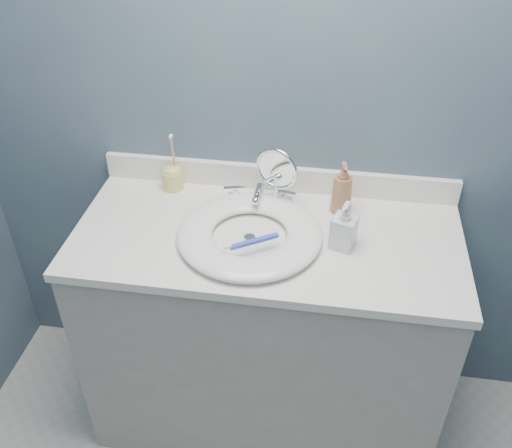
% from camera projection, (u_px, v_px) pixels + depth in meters
% --- Properties ---
extents(back_wall, '(2.20, 0.02, 2.40)m').
position_uv_depth(back_wall, '(280.00, 103.00, 1.81)').
color(back_wall, '#455267').
rests_on(back_wall, ground).
extents(vanity_cabinet, '(1.20, 0.55, 0.85)m').
position_uv_depth(vanity_cabinet, '(265.00, 334.00, 2.06)').
color(vanity_cabinet, '#ABA59C').
rests_on(vanity_cabinet, ground).
extents(countertop, '(1.22, 0.57, 0.03)m').
position_uv_depth(countertop, '(267.00, 238.00, 1.79)').
color(countertop, white).
rests_on(countertop, vanity_cabinet).
extents(backsplash, '(1.22, 0.02, 0.09)m').
position_uv_depth(backsplash, '(278.00, 178.00, 1.97)').
color(backsplash, white).
rests_on(backsplash, countertop).
extents(basin, '(0.45, 0.45, 0.04)m').
position_uv_depth(basin, '(250.00, 234.00, 1.76)').
color(basin, white).
rests_on(basin, countertop).
extents(drain, '(0.04, 0.04, 0.01)m').
position_uv_depth(drain, '(250.00, 238.00, 1.76)').
color(drain, silver).
rests_on(drain, countertop).
extents(faucet, '(0.25, 0.13, 0.07)m').
position_uv_depth(faucet, '(259.00, 196.00, 1.91)').
color(faucet, silver).
rests_on(faucet, countertop).
extents(makeup_mirror, '(0.14, 0.08, 0.22)m').
position_uv_depth(makeup_mirror, '(276.00, 176.00, 1.84)').
color(makeup_mirror, silver).
rests_on(makeup_mirror, countertop).
extents(soap_bottle_amber, '(0.08, 0.08, 0.18)m').
position_uv_depth(soap_bottle_amber, '(342.00, 188.00, 1.83)').
color(soap_bottle_amber, '#9D6847').
rests_on(soap_bottle_amber, countertop).
extents(soap_bottle_clear, '(0.09, 0.09, 0.16)m').
position_uv_depth(soap_bottle_clear, '(344.00, 225.00, 1.70)').
color(soap_bottle_clear, silver).
rests_on(soap_bottle_clear, countertop).
extents(toothbrush_holder, '(0.07, 0.07, 0.21)m').
position_uv_depth(toothbrush_holder, '(172.00, 176.00, 1.97)').
color(toothbrush_holder, '#DCD26E').
rests_on(toothbrush_holder, countertop).
extents(toothbrush_lying, '(0.15, 0.11, 0.02)m').
position_uv_depth(toothbrush_lying, '(252.00, 242.00, 1.68)').
color(toothbrush_lying, blue).
rests_on(toothbrush_lying, basin).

